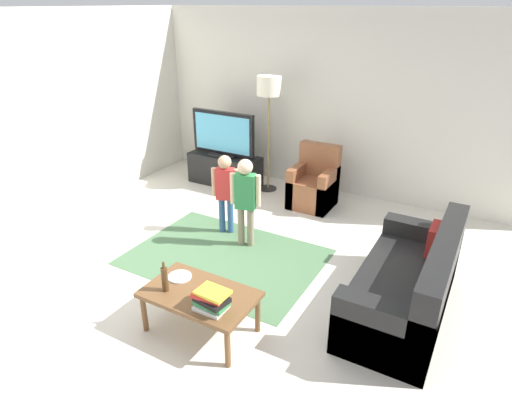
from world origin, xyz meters
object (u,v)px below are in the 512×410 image
armchair (314,186)px  coffee_table (200,297)px  child_near_tv (225,187)px  plate (180,277)px  bottle (165,279)px  tv_stand (225,170)px  book_stack (211,300)px  child_center (245,195)px  floor_lamp (269,92)px  tv (223,134)px  couch (412,288)px  tv_remote (212,286)px

armchair → coffee_table: size_ratio=0.90×
child_near_tv → plate: bearing=-71.3°
bottle → coffee_table: bearing=23.2°
tv_stand → plate: 3.36m
book_stack → tv_stand: bearing=121.7°
coffee_table → child_center: bearing=106.2°
armchair → book_stack: 3.24m
book_stack → plate: size_ratio=1.42×
floor_lamp → plate: 3.44m
tv → armchair: (1.59, -0.02, -0.55)m
tv_stand → coffee_table: (1.78, -3.11, 0.13)m
couch → coffee_table: 1.99m
tv_stand → book_stack: book_stack is taller
tv_remote → plate: bearing=-155.9°
tv → floor_lamp: 1.02m
tv → plate: tv is taller
tv → coffee_table: size_ratio=1.10×
couch → tv_stand: bearing=150.4°
child_near_tv → tv_remote: bearing=-60.7°
child_center → tv_remote: (0.50, -1.43, -0.24)m
bottle → plate: 0.25m
couch → book_stack: (-1.37, -1.33, 0.22)m
tv_stand → floor_lamp: 1.49m
armchair → bottle: armchair is taller
couch → tv_remote: bearing=-145.0°
couch → floor_lamp: bearing=142.1°
book_stack → bottle: 0.50m
floor_lamp → coffee_table: (1.06, -3.27, -1.17)m
book_stack → child_center: bearing=111.9°
child_near_tv → tv: bearing=124.2°
tv_stand → child_near_tv: bearing=-56.2°
bottle → plate: (-0.02, 0.22, -0.11)m
tv_stand → child_center: (1.33, -1.56, 0.43)m
child_near_tv → coffee_table: 1.94m
coffee_table → plate: bearing=161.5°
bottle → tv_remote: (0.33, 0.24, -0.11)m
child_near_tv → child_center: 0.43m
plate → floor_lamp: bearing=103.5°
tv_stand → floor_lamp: size_ratio=0.67×
child_near_tv → child_center: size_ratio=0.94×
plate → tv_stand: bearing=116.2°
child_center → bottle: size_ratio=3.82×
couch → child_center: (-2.04, 0.35, 0.38)m
tv_remote → armchair: bearing=115.5°
tv_stand → child_center: 2.09m
bottle → floor_lamp: bearing=103.0°
tv_stand → floor_lamp: floor_lamp is taller
tv_stand → armchair: armchair is taller
floor_lamp → book_stack: bearing=-69.3°
child_center → bottle: (0.17, -1.67, -0.13)m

